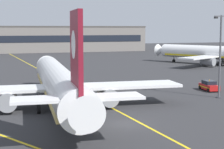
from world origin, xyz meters
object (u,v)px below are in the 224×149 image
Objects in this scene: service_car_second at (209,86)px; airliner_background at (218,53)px; airliner_foreground at (59,83)px; apron_lamp_post at (220,55)px.

airliner_background is at bearing 54.40° from service_car_second.
apron_lamp_post is (23.77, 0.60, 2.93)m from airliner_foreground.
service_car_second is (-26.23, -36.64, -2.54)m from airliner_background.
apron_lamp_post is 2.74× the size of service_car_second.
service_car_second is at bearing 14.34° from airliner_foreground.
apron_lamp_post is at bearing -123.68° from airliner_background.
service_car_second is (25.97, 6.64, -2.60)m from airliner_foreground.
airliner_background is at bearing 56.32° from apron_lamp_post.
airliner_background is 8.49× the size of service_car_second.
airliner_background is (52.20, 43.28, -0.06)m from airliner_foreground.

